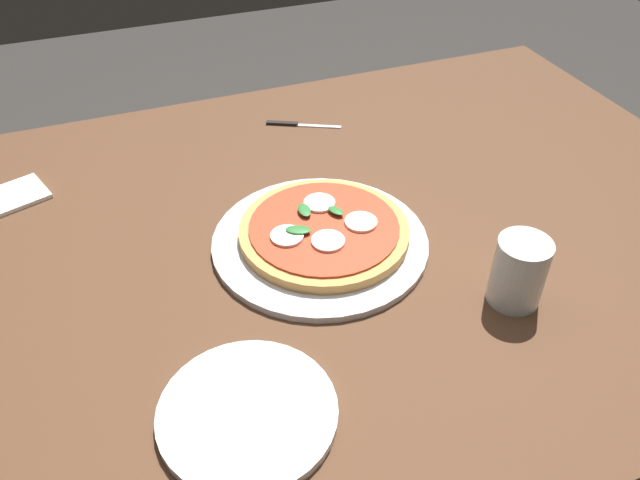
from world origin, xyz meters
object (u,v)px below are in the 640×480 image
Objects in this scene: knife at (293,124)px; glass_cup at (519,272)px; serving_tray at (320,242)px; pizza at (324,231)px; napkin at (8,198)px; plate_white at (248,413)px; dining_table at (350,262)px.

glass_cup is (0.14, -0.61, 0.05)m from knife.
serving_tray is 3.30× the size of glass_cup.
pizza is 0.39m from knife.
pizza is at bearing -32.58° from napkin.
napkin is at bearing 114.94° from plate_white.
dining_table is at bearing 48.49° from plate_white.
plate_white is at bearing -172.08° from glass_cup.
plate_white reaches higher than serving_tray.
serving_tray is 1.57× the size of plate_white.
pizza reaches higher than napkin.
serving_tray is 0.32m from glass_cup.
dining_table is at bearing -27.99° from napkin.
dining_table is at bearing 20.24° from pizza.
dining_table is 0.63m from napkin.
pizza is at bearing -101.56° from knife.
napkin is (-0.49, 0.31, -0.02)m from pizza.
glass_cup reaches higher than pizza.
glass_cup is at bearing -44.37° from serving_tray.
plate_white is 0.73m from knife.
napkin is 1.21× the size of glass_cup.
plate_white is 0.43m from glass_cup.
knife is (0.08, 0.38, -0.02)m from pizza.
pizza reaches higher than serving_tray.
plate_white is 2.10× the size of glass_cup.
serving_tray is at bearing 53.93° from plate_white.
knife is at bearing 77.32° from serving_tray.
glass_cup reaches higher than dining_table.
glass_cup reaches higher than serving_tray.
serving_tray is 0.02m from pizza.
pizza is 0.35m from plate_white.
dining_table is 11.26× the size of napkin.
napkin is (-0.55, 0.29, 0.09)m from dining_table.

